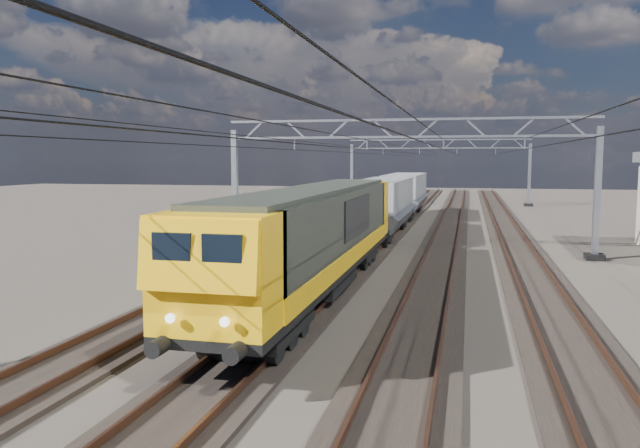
% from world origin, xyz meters
% --- Properties ---
extents(ground, '(160.00, 160.00, 0.00)m').
position_xyz_m(ground, '(0.00, 0.00, 0.00)').
color(ground, black).
rests_on(ground, ground).
extents(track_outer_west, '(2.60, 140.00, 0.30)m').
position_xyz_m(track_outer_west, '(-6.00, 0.00, 0.07)').
color(track_outer_west, black).
rests_on(track_outer_west, ground).
extents(track_loco, '(2.60, 140.00, 0.30)m').
position_xyz_m(track_loco, '(-2.00, 0.00, 0.07)').
color(track_loco, black).
rests_on(track_loco, ground).
extents(track_inner_east, '(2.60, 140.00, 0.30)m').
position_xyz_m(track_inner_east, '(2.00, 0.00, 0.07)').
color(track_inner_east, black).
rests_on(track_inner_east, ground).
extents(track_outer_east, '(2.60, 140.00, 0.30)m').
position_xyz_m(track_outer_east, '(6.00, 0.00, 0.07)').
color(track_outer_east, black).
rests_on(track_outer_east, ground).
extents(catenary_gantry_mid, '(19.90, 0.90, 7.11)m').
position_xyz_m(catenary_gantry_mid, '(0.00, 4.00, 3.91)').
color(catenary_gantry_mid, '#969AA3').
rests_on(catenary_gantry_mid, ground).
extents(catenary_gantry_far, '(19.90, 0.90, 7.11)m').
position_xyz_m(catenary_gantry_far, '(0.00, 40.00, 3.91)').
color(catenary_gantry_far, '#969AA3').
rests_on(catenary_gantry_far, ground).
extents(overhead_wires, '(12.03, 140.00, 0.53)m').
position_xyz_m(overhead_wires, '(0.00, 8.00, 5.75)').
color(overhead_wires, black).
rests_on(overhead_wires, ground).
extents(locomotive, '(2.76, 21.10, 3.62)m').
position_xyz_m(locomotive, '(-2.00, -7.33, 2.33)').
color(locomotive, black).
rests_on(locomotive, ground).
extents(hopper_wagon_lead, '(3.38, 13.00, 3.25)m').
position_xyz_m(hopper_wagon_lead, '(-2.00, 10.37, 2.23)').
color(hopper_wagon_lead, black).
rests_on(hopper_wagon_lead, ground).
extents(hopper_wagon_mid, '(3.38, 13.00, 3.25)m').
position_xyz_m(hopper_wagon_mid, '(-2.00, 24.57, 2.23)').
color(hopper_wagon_mid, black).
rests_on(hopper_wagon_mid, ground).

